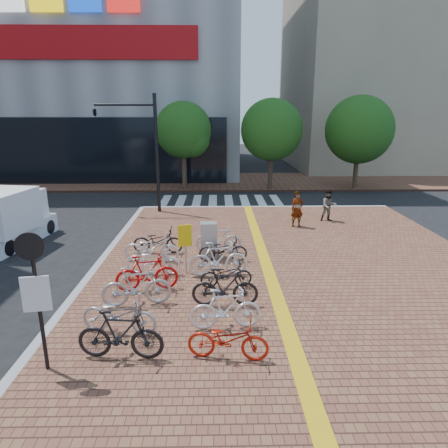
{
  "coord_description": "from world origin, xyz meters",
  "views": [
    {
      "loc": [
        0.25,
        -10.24,
        5.37
      ],
      "look_at": [
        0.52,
        4.22,
        1.3
      ],
      "focal_mm": 32.0,
      "sensor_mm": 36.0,
      "label": 1
    }
  ],
  "objects_px": {
    "notice_sign": "(36,286)",
    "traffic_light_pole": "(128,132)",
    "bike_7": "(228,339)",
    "bike_4": "(153,260)",
    "bike_8": "(226,309)",
    "bike_9": "(225,287)",
    "utility_box": "(209,240)",
    "yellow_sign": "(185,240)",
    "bike_12": "(223,249)",
    "bike_0": "(120,335)",
    "bike_10": "(226,274)",
    "bike_5": "(152,248)",
    "bike_6": "(158,241)",
    "pedestrian_a": "(297,209)",
    "bike_3": "(147,273)",
    "pedestrian_b": "(329,206)",
    "bike_13": "(218,239)",
    "bike_1": "(119,314)",
    "bike_2": "(136,286)",
    "bike_11": "(219,259)",
    "box_truck": "(9,218)"
  },
  "relations": [
    {
      "from": "bike_7",
      "to": "bike_8",
      "type": "distance_m",
      "value": 1.26
    },
    {
      "from": "bike_7",
      "to": "bike_13",
      "type": "bearing_deg",
      "value": 9.43
    },
    {
      "from": "bike_7",
      "to": "bike_9",
      "type": "distance_m",
      "value": 2.48
    },
    {
      "from": "bike_4",
      "to": "utility_box",
      "type": "xyz_separation_m",
      "value": [
        1.81,
        1.61,
        0.17
      ]
    },
    {
      "from": "pedestrian_b",
      "to": "utility_box",
      "type": "distance_m",
      "value": 7.67
    },
    {
      "from": "bike_6",
      "to": "bike_9",
      "type": "relative_size",
      "value": 1.02
    },
    {
      "from": "bike_8",
      "to": "utility_box",
      "type": "height_order",
      "value": "utility_box"
    },
    {
      "from": "traffic_light_pole",
      "to": "bike_3",
      "type": "bearing_deg",
      "value": -76.33
    },
    {
      "from": "bike_10",
      "to": "bike_13",
      "type": "height_order",
      "value": "bike_13"
    },
    {
      "from": "bike_10",
      "to": "traffic_light_pole",
      "type": "distance_m",
      "value": 11.61
    },
    {
      "from": "bike_0",
      "to": "bike_1",
      "type": "height_order",
      "value": "bike_0"
    },
    {
      "from": "yellow_sign",
      "to": "notice_sign",
      "type": "bearing_deg",
      "value": -116.38
    },
    {
      "from": "bike_6",
      "to": "traffic_light_pole",
      "type": "height_order",
      "value": "traffic_light_pole"
    },
    {
      "from": "bike_9",
      "to": "notice_sign",
      "type": "distance_m",
      "value": 4.92
    },
    {
      "from": "bike_0",
      "to": "bike_8",
      "type": "relative_size",
      "value": 1.06
    },
    {
      "from": "bike_3",
      "to": "utility_box",
      "type": "relative_size",
      "value": 1.42
    },
    {
      "from": "bike_0",
      "to": "utility_box",
      "type": "bearing_deg",
      "value": -11.11
    },
    {
      "from": "notice_sign",
      "to": "traffic_light_pole",
      "type": "height_order",
      "value": "traffic_light_pole"
    },
    {
      "from": "pedestrian_b",
      "to": "bike_8",
      "type": "bearing_deg",
      "value": -118.92
    },
    {
      "from": "bike_0",
      "to": "bike_6",
      "type": "bearing_deg",
      "value": 5.95
    },
    {
      "from": "bike_6",
      "to": "pedestrian_a",
      "type": "bearing_deg",
      "value": -57.99
    },
    {
      "from": "bike_7",
      "to": "bike_9",
      "type": "xyz_separation_m",
      "value": [
        -0.01,
        2.48,
        0.09
      ]
    },
    {
      "from": "bike_7",
      "to": "box_truck",
      "type": "xyz_separation_m",
      "value": [
        -8.88,
        8.54,
        0.5
      ]
    },
    {
      "from": "bike_2",
      "to": "pedestrian_a",
      "type": "bearing_deg",
      "value": -46.91
    },
    {
      "from": "bike_9",
      "to": "yellow_sign",
      "type": "relative_size",
      "value": 1.09
    },
    {
      "from": "bike_9",
      "to": "bike_12",
      "type": "xyz_separation_m",
      "value": [
        0.0,
        3.42,
        -0.1
      ]
    },
    {
      "from": "pedestrian_b",
      "to": "notice_sign",
      "type": "relative_size",
      "value": 0.51
    },
    {
      "from": "bike_1",
      "to": "pedestrian_a",
      "type": "distance_m",
      "value": 11.14
    },
    {
      "from": "bike_3",
      "to": "bike_8",
      "type": "height_order",
      "value": "bike_3"
    },
    {
      "from": "bike_5",
      "to": "bike_6",
      "type": "relative_size",
      "value": 1.05
    },
    {
      "from": "bike_0",
      "to": "utility_box",
      "type": "xyz_separation_m",
      "value": [
        1.8,
        6.36,
        0.09
      ]
    },
    {
      "from": "pedestrian_b",
      "to": "notice_sign",
      "type": "xyz_separation_m",
      "value": [
        -9.11,
        -11.72,
        1.13
      ]
    },
    {
      "from": "bike_11",
      "to": "traffic_light_pole",
      "type": "height_order",
      "value": "traffic_light_pole"
    },
    {
      "from": "bike_7",
      "to": "bike_4",
      "type": "bearing_deg",
      "value": 34.01
    },
    {
      "from": "bike_5",
      "to": "yellow_sign",
      "type": "height_order",
      "value": "yellow_sign"
    },
    {
      "from": "bike_5",
      "to": "traffic_light_pole",
      "type": "relative_size",
      "value": 0.32
    },
    {
      "from": "bike_8",
      "to": "pedestrian_b",
      "type": "xyz_separation_m",
      "value": [
        5.31,
        10.14,
        0.23
      ]
    },
    {
      "from": "bike_2",
      "to": "bike_12",
      "type": "xyz_separation_m",
      "value": [
        2.45,
        3.36,
        -0.12
      ]
    },
    {
      "from": "box_truck",
      "to": "bike_0",
      "type": "bearing_deg",
      "value": -52.36
    },
    {
      "from": "bike_4",
      "to": "bike_11",
      "type": "bearing_deg",
      "value": -87.75
    },
    {
      "from": "bike_1",
      "to": "bike_12",
      "type": "xyz_separation_m",
      "value": [
        2.6,
        4.79,
        -0.04
      ]
    },
    {
      "from": "bike_4",
      "to": "pedestrian_a",
      "type": "distance_m",
      "value": 8.13
    },
    {
      "from": "bike_2",
      "to": "bike_10",
      "type": "height_order",
      "value": "bike_2"
    },
    {
      "from": "bike_3",
      "to": "yellow_sign",
      "type": "distance_m",
      "value": 1.8
    },
    {
      "from": "yellow_sign",
      "to": "bike_12",
      "type": "bearing_deg",
      "value": 40.58
    },
    {
      "from": "bike_1",
      "to": "bike_3",
      "type": "bearing_deg",
      "value": 3.77
    },
    {
      "from": "bike_0",
      "to": "bike_8",
      "type": "height_order",
      "value": "bike_0"
    },
    {
      "from": "bike_2",
      "to": "bike_11",
      "type": "xyz_separation_m",
      "value": [
        2.28,
        2.08,
        0.01
      ]
    },
    {
      "from": "bike_12",
      "to": "bike_5",
      "type": "bearing_deg",
      "value": 87.08
    },
    {
      "from": "bike_11",
      "to": "bike_13",
      "type": "bearing_deg",
      "value": -7.69
    }
  ]
}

